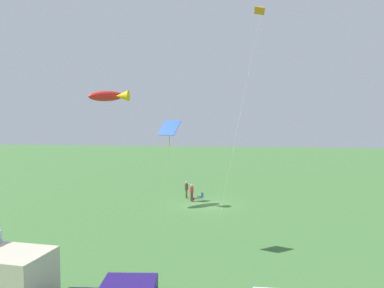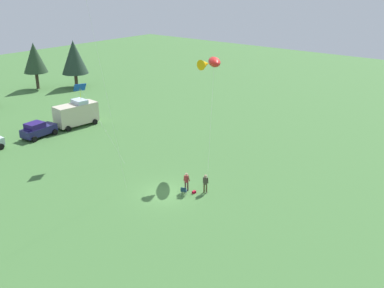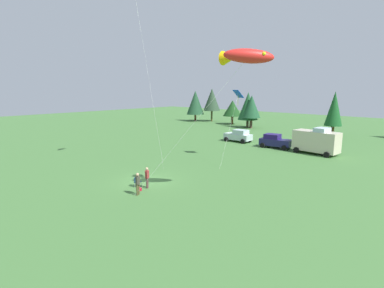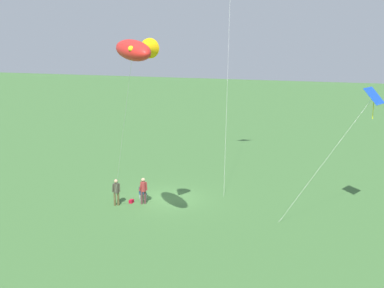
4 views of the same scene
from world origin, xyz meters
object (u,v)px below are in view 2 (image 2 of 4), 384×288
person_spectator (186,180)px  backpack_on_grass (194,192)px  car_navy_hatch (38,130)px  kite_diamond_blue (80,89)px  folding_chair (184,190)px  kite_large_fish (212,63)px  person_kite_flyer (205,182)px  van_camper_beige (76,113)px

person_spectator → backpack_on_grass: 1.24m
car_navy_hatch → kite_diamond_blue: bearing=82.6°
folding_chair → kite_large_fish: size_ratio=0.08×
person_kite_flyer → van_camper_beige: van_camper_beige is taller
person_spectator → van_camper_beige: bearing=39.0°
folding_chair → person_spectator: 1.10m
folding_chair → backpack_on_grass: size_ratio=2.56×
person_kite_flyer → van_camper_beige: bearing=55.5°
person_spectator → van_camper_beige: size_ratio=0.31×
van_camper_beige → kite_large_fish: 21.80m
person_kite_flyer → kite_diamond_blue: (-1.23, 15.14, 6.32)m
kite_large_fish → person_spectator: bearing=-159.2°
folding_chair → van_camper_beige: size_ratio=0.15×
person_spectator → backpack_on_grass: bearing=-125.6°
person_kite_flyer → folding_chair: bearing=121.2°
person_kite_flyer → van_camper_beige: 24.67m
kite_large_fish → kite_diamond_blue: kite_large_fish is taller
person_spectator → backpack_on_grass: size_ratio=5.44×
folding_chair → car_navy_hatch: (0.56, 23.13, 0.46)m
car_navy_hatch → van_camper_beige: 5.63m
backpack_on_grass → kite_large_fish: size_ratio=0.03×
van_camper_beige → kite_large_fish: (1.92, -19.97, 8.54)m
car_navy_hatch → kite_large_fish: bearing=104.2°
kite_large_fish → kite_diamond_blue: 13.59m
person_spectator → van_camper_beige: van_camper_beige is taller
car_navy_hatch → kite_diamond_blue: size_ratio=0.55×
person_spectator → kite_diamond_blue: 15.00m
car_navy_hatch → kite_large_fish: (7.51, -20.00, 9.23)m
person_kite_flyer → car_navy_hatch: (-1.08, 24.28, -0.07)m
person_kite_flyer → folding_chair: size_ratio=2.12×
car_navy_hatch → kite_large_fish: 23.27m
van_camper_beige → kite_diamond_blue: 12.18m
van_camper_beige → kite_diamond_blue: bearing=-116.4°
backpack_on_grass → van_camper_beige: van_camper_beige is taller
person_kite_flyer → backpack_on_grass: bearing=112.0°
car_navy_hatch → person_kite_flyer: bearing=86.1°
van_camper_beige → folding_chair: bearing=-99.1°
person_spectator → kite_diamond_blue: bearing=54.1°
folding_chair → backpack_on_grass: 1.08m
folding_chair → kite_large_fish: bearing=-7.3°
person_spectator → kite_large_fish: size_ratio=0.16×
backpack_on_grass → kite_large_fish: (7.16, 3.57, 10.07)m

